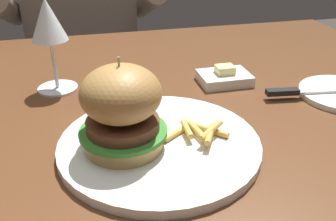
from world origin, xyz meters
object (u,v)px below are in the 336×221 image
Objects in this scene: table_knife at (317,91)px; diner_person at (86,61)px; main_plate at (159,144)px; burger_sandwich at (122,109)px; butter_dish at (224,77)px; wine_glass at (48,25)px.

diner_person is at bearing 117.06° from table_knife.
burger_sandwich is (-0.05, -0.00, 0.07)m from main_plate.
table_knife is (0.37, 0.10, -0.06)m from burger_sandwich.
main_plate is 0.27m from butter_dish.
burger_sandwich is 0.39m from table_knife.
wine_glass is at bearing 171.69° from butter_dish.
diner_person reaches higher than main_plate.
table_knife is 0.90m from diner_person.
wine_glass reaches higher than table_knife.
burger_sandwich reaches higher than butter_dish.
table_knife is at bearing 15.15° from burger_sandwich.
wine_glass is at bearing 120.76° from main_plate.
wine_glass is (-0.15, 0.25, 0.12)m from main_plate.
burger_sandwich is 0.92m from diner_person.
diner_person is at bearing 95.37° from main_plate.
table_knife is 2.37× the size of butter_dish.
butter_dish is at bearing 41.78° from burger_sandwich.
table_knife is 0.17m from butter_dish.
burger_sandwich is 0.76× the size of wine_glass.
diner_person is (-0.08, 0.88, -0.18)m from main_plate.
main_plate is 0.08m from burger_sandwich.
diner_person is (0.06, 0.63, -0.30)m from wine_glass.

